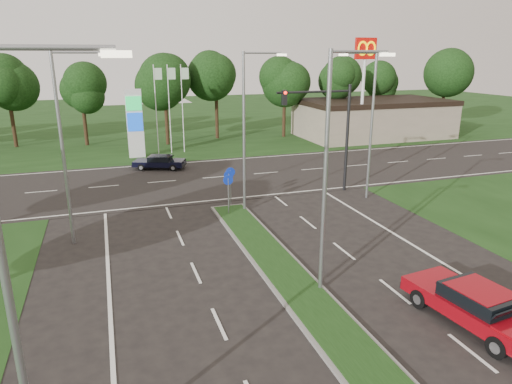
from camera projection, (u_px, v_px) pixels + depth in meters
name	position (u px, v px, depth m)	size (l,w,h in m)	color
verge_far	(155.00, 122.00, 62.00)	(160.00, 50.00, 0.02)	#163210
cross_road	(203.00, 178.00, 33.85)	(160.00, 12.00, 0.02)	black
median_kerb	(325.00, 320.00, 15.67)	(2.00, 26.00, 0.12)	slate
commercial_building	(373.00, 119.00, 50.85)	(16.00, 9.00, 4.00)	gray
streetlight_median_near	(331.00, 163.00, 16.34)	(2.53, 0.22, 9.00)	gray
streetlight_median_far	(247.00, 124.00, 25.42)	(2.53, 0.22, 9.00)	gray
streetlight_left_near	(17.00, 273.00, 8.07)	(2.53, 0.22, 9.00)	gray
streetlight_left_far	(66.00, 140.00, 20.78)	(2.53, 0.22, 9.00)	gray
streetlight_right_far	(369.00, 119.00, 27.79)	(2.53, 0.22, 9.00)	gray
traffic_signal	(330.00, 122.00, 29.24)	(5.10, 0.42, 7.00)	black
median_signs	(229.00, 182.00, 26.45)	(1.16, 1.76, 2.38)	gray
gas_pylon	(137.00, 122.00, 40.00)	(5.80, 1.26, 8.00)	silver
mcdonalds_sign	(365.00, 64.00, 44.25)	(2.20, 0.47, 10.40)	silver
treeline_far	(168.00, 75.00, 46.38)	(6.00, 6.00, 9.90)	black
red_sedan	(477.00, 305.00, 15.34)	(2.63, 5.15, 1.36)	maroon
navy_sedan	(160.00, 162.00, 36.50)	(4.29, 2.99, 1.09)	black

